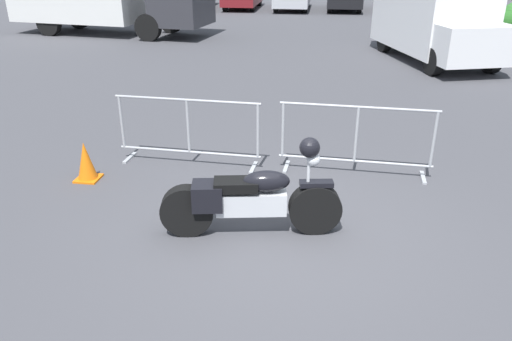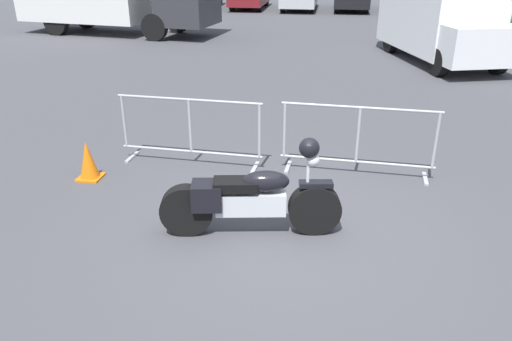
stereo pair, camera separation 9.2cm
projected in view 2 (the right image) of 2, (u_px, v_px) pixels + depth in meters
The scene contains 8 objects.
ground_plane at pixel (283, 239), 5.94m from camera, with size 120.00×120.00×0.00m, color #424247.
motorcycle at pixel (251, 199), 5.88m from camera, with size 2.16×0.55×1.22m.
crowd_barrier_near at pixel (190, 130), 7.77m from camera, with size 2.31×0.55×1.07m.
crowd_barrier_far at pixel (358, 140), 7.40m from camera, with size 2.31×0.55×1.07m.
delivery_van at pixel (441, 18), 14.59m from camera, with size 3.36×5.36×2.31m.
pedestrian at pixel (397, 11), 18.74m from camera, with size 0.48×0.48×1.69m.
planter_island at pixel (505, 22), 19.60m from camera, with size 3.51×3.51×1.20m.
traffic_cone at pixel (88, 161), 7.36m from camera, with size 0.34×0.34×0.59m.
Camera 2 is at (0.48, -5.06, 3.19)m, focal length 35.00 mm.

